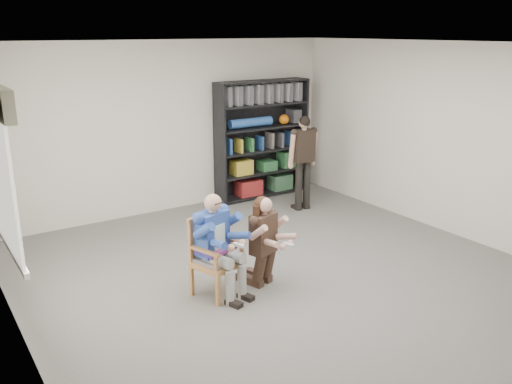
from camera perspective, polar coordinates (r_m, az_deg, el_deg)
room_shell at (r=6.14m, az=4.64°, el=2.07°), size 6.00×7.00×2.80m
floor at (r=6.64m, az=4.36°, el=-9.70°), size 6.00×7.00×0.01m
armchair at (r=6.23m, az=-4.11°, el=-6.78°), size 0.68×0.66×0.94m
seated_man at (r=6.18m, az=-4.14°, el=-5.59°), size 0.72×0.85×1.22m
kneeling_woman at (r=6.38m, az=0.96°, el=-5.28°), size 0.67×0.85×1.11m
bookshelf at (r=9.79m, az=0.66°, el=5.55°), size 1.80×0.38×2.10m
standing_man at (r=9.08m, az=5.00°, el=3.02°), size 0.51×0.31×1.61m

